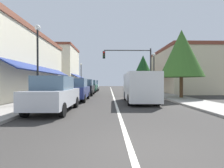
{
  "coord_description": "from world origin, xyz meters",
  "views": [
    {
      "loc": [
        -0.47,
        -3.34,
        1.48
      ],
      "look_at": [
        -0.12,
        15.2,
        1.26
      ],
      "focal_mm": 26.7,
      "sensor_mm": 36.0,
      "label": 1
    }
  ],
  "objects_px": {
    "parked_car_third_left": "(86,87)",
    "tree_right_near": "(181,54)",
    "van_in_lane": "(139,87)",
    "street_lamp_right_mid": "(154,67)",
    "parked_car_distant_left": "(94,86)",
    "traffic_signal_mast_arm": "(134,62)",
    "parked_car_nearest_left": "(54,94)",
    "parked_car_far_left": "(91,86)",
    "parked_car_second_left": "(76,90)",
    "street_lamp_left_far": "(81,72)",
    "street_lamp_left_near": "(38,52)",
    "tree_right_far": "(143,66)"
  },
  "relations": [
    {
      "from": "traffic_signal_mast_arm",
      "to": "street_lamp_left_far",
      "type": "height_order",
      "value": "traffic_signal_mast_arm"
    },
    {
      "from": "parked_car_nearest_left",
      "to": "parked_car_far_left",
      "type": "height_order",
      "value": "same"
    },
    {
      "from": "parked_car_second_left",
      "to": "street_lamp_left_near",
      "type": "relative_size",
      "value": 0.8
    },
    {
      "from": "parked_car_second_left",
      "to": "tree_right_near",
      "type": "xyz_separation_m",
      "value": [
        8.99,
        1.36,
        3.12
      ]
    },
    {
      "from": "parked_car_distant_left",
      "to": "traffic_signal_mast_arm",
      "type": "height_order",
      "value": "traffic_signal_mast_arm"
    },
    {
      "from": "parked_car_far_left",
      "to": "street_lamp_left_far",
      "type": "distance_m",
      "value": 4.51
    },
    {
      "from": "traffic_signal_mast_arm",
      "to": "tree_right_far",
      "type": "relative_size",
      "value": 0.96
    },
    {
      "from": "traffic_signal_mast_arm",
      "to": "tree_right_near",
      "type": "xyz_separation_m",
      "value": [
        3.29,
        -6.26,
        0.03
      ]
    },
    {
      "from": "parked_car_far_left",
      "to": "parked_car_nearest_left",
      "type": "bearing_deg",
      "value": -90.12
    },
    {
      "from": "parked_car_second_left",
      "to": "van_in_lane",
      "type": "height_order",
      "value": "van_in_lane"
    },
    {
      "from": "parked_car_far_left",
      "to": "tree_right_far",
      "type": "bearing_deg",
      "value": 33.91
    },
    {
      "from": "parked_car_third_left",
      "to": "street_lamp_left_far",
      "type": "distance_m",
      "value": 9.32
    },
    {
      "from": "van_in_lane",
      "to": "tree_right_near",
      "type": "xyz_separation_m",
      "value": [
        4.19,
        2.6,
        2.85
      ]
    },
    {
      "from": "parked_car_second_left",
      "to": "street_lamp_right_mid",
      "type": "bearing_deg",
      "value": 38.01
    },
    {
      "from": "parked_car_third_left",
      "to": "tree_right_near",
      "type": "relative_size",
      "value": 0.68
    },
    {
      "from": "tree_right_near",
      "to": "van_in_lane",
      "type": "bearing_deg",
      "value": -148.2
    },
    {
      "from": "parked_car_second_left",
      "to": "street_lamp_right_mid",
      "type": "height_order",
      "value": "street_lamp_right_mid"
    },
    {
      "from": "parked_car_distant_left",
      "to": "traffic_signal_mast_arm",
      "type": "xyz_separation_m",
      "value": [
        5.75,
        -8.01,
        3.09
      ]
    },
    {
      "from": "parked_car_third_left",
      "to": "parked_car_nearest_left",
      "type": "bearing_deg",
      "value": -91.21
    },
    {
      "from": "parked_car_nearest_left",
      "to": "parked_car_second_left",
      "type": "height_order",
      "value": "same"
    },
    {
      "from": "street_lamp_right_mid",
      "to": "street_lamp_left_far",
      "type": "distance_m",
      "value": 12.76
    },
    {
      "from": "parked_car_distant_left",
      "to": "street_lamp_left_far",
      "type": "xyz_separation_m",
      "value": [
        -1.95,
        -1.25,
        2.24
      ]
    },
    {
      "from": "parked_car_third_left",
      "to": "parked_car_far_left",
      "type": "relative_size",
      "value": 1.0
    },
    {
      "from": "parked_car_nearest_left",
      "to": "parked_car_third_left",
      "type": "xyz_separation_m",
      "value": [
        0.13,
        10.41,
        0.0
      ]
    },
    {
      "from": "street_lamp_left_near",
      "to": "tree_right_far",
      "type": "bearing_deg",
      "value": 60.85
    },
    {
      "from": "van_in_lane",
      "to": "street_lamp_left_near",
      "type": "xyz_separation_m",
      "value": [
        -6.79,
        -1.22,
        2.29
      ]
    },
    {
      "from": "parked_car_nearest_left",
      "to": "parked_car_far_left",
      "type": "relative_size",
      "value": 1.0
    },
    {
      "from": "parked_car_third_left",
      "to": "tree_right_far",
      "type": "relative_size",
      "value": 0.65
    },
    {
      "from": "traffic_signal_mast_arm",
      "to": "street_lamp_left_far",
      "type": "xyz_separation_m",
      "value": [
        -7.71,
        6.76,
        -0.85
      ]
    },
    {
      "from": "parked_car_third_left",
      "to": "traffic_signal_mast_arm",
      "type": "height_order",
      "value": "traffic_signal_mast_arm"
    },
    {
      "from": "parked_car_far_left",
      "to": "parked_car_distant_left",
      "type": "xyz_separation_m",
      "value": [
        0.01,
        4.65,
        0.0
      ]
    },
    {
      "from": "van_in_lane",
      "to": "street_lamp_right_mid",
      "type": "xyz_separation_m",
      "value": [
        3.11,
        7.58,
        2.14
      ]
    },
    {
      "from": "tree_right_near",
      "to": "traffic_signal_mast_arm",
      "type": "bearing_deg",
      "value": 117.71
    },
    {
      "from": "parked_car_distant_left",
      "to": "street_lamp_right_mid",
      "type": "distance_m",
      "value": 12.47
    },
    {
      "from": "parked_car_nearest_left",
      "to": "tree_right_far",
      "type": "bearing_deg",
      "value": 68.25
    },
    {
      "from": "parked_car_far_left",
      "to": "tree_right_near",
      "type": "xyz_separation_m",
      "value": [
        9.05,
        -9.62,
        3.12
      ]
    },
    {
      "from": "tree_right_far",
      "to": "parked_car_second_left",
      "type": "bearing_deg",
      "value": -117.54
    },
    {
      "from": "tree_right_far",
      "to": "parked_car_third_left",
      "type": "bearing_deg",
      "value": -127.88
    },
    {
      "from": "parked_car_third_left",
      "to": "street_lamp_left_near",
      "type": "bearing_deg",
      "value": -104.32
    },
    {
      "from": "parked_car_third_left",
      "to": "traffic_signal_mast_arm",
      "type": "xyz_separation_m",
      "value": [
        5.72,
        2.07,
        3.09
      ]
    },
    {
      "from": "tree_right_near",
      "to": "street_lamp_left_far",
      "type": "bearing_deg",
      "value": 130.18
    },
    {
      "from": "parked_car_second_left",
      "to": "parked_car_third_left",
      "type": "distance_m",
      "value": 5.55
    },
    {
      "from": "street_lamp_left_near",
      "to": "tree_right_far",
      "type": "xyz_separation_m",
      "value": [
        10.8,
        19.36,
        0.98
      ]
    },
    {
      "from": "parked_car_second_left",
      "to": "tree_right_far",
      "type": "relative_size",
      "value": 0.65
    },
    {
      "from": "parked_car_third_left",
      "to": "tree_right_near",
      "type": "height_order",
      "value": "tree_right_near"
    },
    {
      "from": "parked_car_third_left",
      "to": "van_in_lane",
      "type": "xyz_separation_m",
      "value": [
        4.82,
        -6.79,
        0.27
      ]
    },
    {
      "from": "street_lamp_left_far",
      "to": "tree_right_far",
      "type": "distance_m",
      "value": 11.18
    },
    {
      "from": "tree_right_near",
      "to": "tree_right_far",
      "type": "distance_m",
      "value": 15.55
    },
    {
      "from": "van_in_lane",
      "to": "street_lamp_left_near",
      "type": "relative_size",
      "value": 1.01
    },
    {
      "from": "street_lamp_right_mid",
      "to": "street_lamp_left_far",
      "type": "xyz_separation_m",
      "value": [
        -9.92,
        8.03,
        -0.16
      ]
    }
  ]
}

